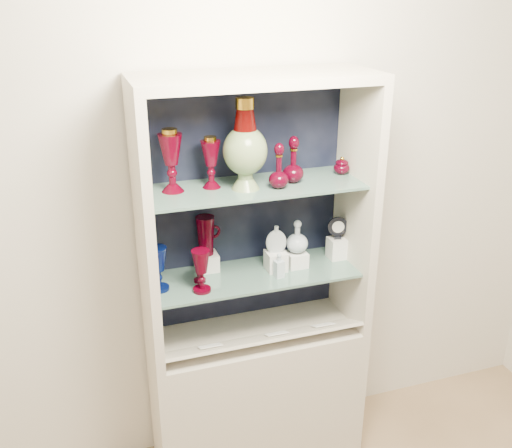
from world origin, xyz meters
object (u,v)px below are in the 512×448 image
object	(u,v)px
cobalt_goblet	(158,269)
flat_flask	(276,239)
enamel_urn	(245,144)
ruby_decanter_b	(293,158)
ruby_goblet_small	(199,270)
clear_square_bottle	(279,265)
pedestal_lamp_left	(171,161)
ruby_pitcher	(206,236)
lidded_bowl	(342,165)
ruby_decanter_a	(279,163)
ruby_goblet_tall	(201,271)
cameo_medallion	(338,227)
clear_round_decanter	(297,237)
pedestal_lamp_right	(211,162)

from	to	relation	value
cobalt_goblet	flat_flask	world-z (taller)	flat_flask
enamel_urn	ruby_decanter_b	size ratio (longest dim) A/B	1.75
ruby_goblet_small	clear_square_bottle	bearing A→B (deg)	-11.11
pedestal_lamp_left	ruby_pitcher	size ratio (longest dim) A/B	1.45
lidded_bowl	ruby_decanter_b	bearing A→B (deg)	-170.67
pedestal_lamp_left	ruby_decanter_a	xyz separation A→B (m)	(0.43, -0.10, -0.02)
lidded_bowl	ruby_pitcher	bearing A→B (deg)	173.40
ruby_goblet_tall	ruby_pitcher	size ratio (longest dim) A/B	1.06
ruby_decanter_b	cameo_medallion	bearing A→B (deg)	9.14
ruby_decanter_a	flat_flask	distance (m)	0.38
cameo_medallion	clear_round_decanter	bearing A→B (deg)	-158.55
clear_round_decanter	ruby_pitcher	bearing A→B (deg)	166.85
ruby_goblet_small	cameo_medallion	distance (m)	0.69
ruby_goblet_tall	cameo_medallion	bearing A→B (deg)	9.61
clear_square_bottle	flat_flask	world-z (taller)	flat_flask
pedestal_lamp_left	ruby_goblet_tall	xyz separation A→B (m)	(0.08, -0.12, -0.46)
ruby_decanter_a	enamel_urn	bearing A→B (deg)	163.91
pedestal_lamp_left	lidded_bowl	world-z (taller)	pedestal_lamp_left
cobalt_goblet	ruby_goblet_small	xyz separation A→B (m)	(0.18, 0.02, -0.04)
cobalt_goblet	clear_round_decanter	world-z (taller)	clear_round_decanter
pedestal_lamp_left	cameo_medallion	size ratio (longest dim) A/B	2.31
ruby_decanter_a	ruby_goblet_small	xyz separation A→B (m)	(-0.34, 0.06, -0.47)
pedestal_lamp_left	flat_flask	distance (m)	0.60
ruby_goblet_small	ruby_decanter_a	bearing A→B (deg)	-10.27
lidded_bowl	ruby_goblet_small	world-z (taller)	lidded_bowl
ruby_decanter_b	cameo_medallion	distance (m)	0.45
ruby_decanter_b	clear_square_bottle	size ratio (longest dim) A/B	1.87
pedestal_lamp_left	ruby_goblet_small	xyz separation A→B (m)	(0.09, -0.04, -0.49)
pedestal_lamp_right	ruby_decanter_a	distance (m)	0.28
cobalt_goblet	ruby_goblet_small	world-z (taller)	cobalt_goblet
pedestal_lamp_right	cameo_medallion	size ratio (longest dim) A/B	1.92
ruby_goblet_tall	ruby_pitcher	xyz separation A→B (m)	(0.07, 0.19, 0.07)
ruby_decanter_a	clear_round_decanter	bearing A→B (deg)	30.14
cobalt_goblet	ruby_goblet_small	size ratio (longest dim) A/B	1.76
flat_flask	lidded_bowl	bearing A→B (deg)	17.89
pedestal_lamp_left	ruby_decanter_a	size ratio (longest dim) A/B	1.21
pedestal_lamp_left	lidded_bowl	size ratio (longest dim) A/B	3.19
ruby_goblet_small	clear_square_bottle	world-z (taller)	clear_square_bottle
ruby_decanter_b	pedestal_lamp_left	bearing A→B (deg)	174.96
pedestal_lamp_left	cameo_medallion	xyz separation A→B (m)	(0.77, -0.01, -0.39)
clear_square_bottle	ruby_goblet_small	bearing A→B (deg)	168.89
ruby_decanter_b	ruby_goblet_tall	bearing A→B (deg)	-170.12
ruby_pitcher	clear_square_bottle	bearing A→B (deg)	-43.19
ruby_decanter_b	ruby_pitcher	world-z (taller)	ruby_decanter_b
pedestal_lamp_left	ruby_decanter_b	xyz separation A→B (m)	(0.52, -0.05, -0.02)
cobalt_goblet	cameo_medallion	distance (m)	0.86
ruby_decanter_b	ruby_goblet_tall	distance (m)	0.62
ruby_decanter_a	ruby_pitcher	world-z (taller)	ruby_decanter_a
ruby_decanter_b	clear_square_bottle	distance (m)	0.48
pedestal_lamp_left	lidded_bowl	distance (m)	0.77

